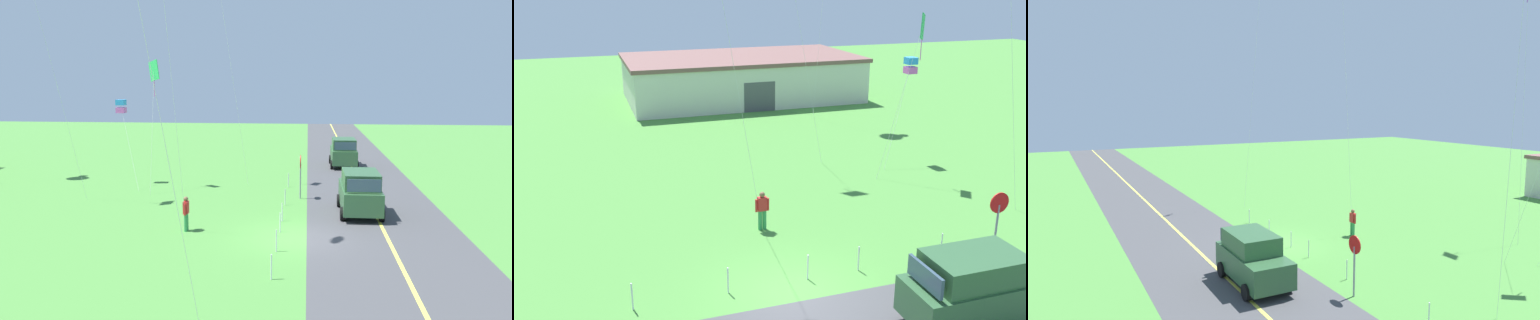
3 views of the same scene
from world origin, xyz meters
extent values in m
cube|color=#478438|center=(0.00, 0.00, -0.05)|extent=(120.00, 120.00, 0.10)
cube|color=#424244|center=(0.00, -4.00, 0.00)|extent=(120.00, 7.00, 0.00)
cube|color=#E5E04C|center=(0.00, -4.00, 0.01)|extent=(120.00, 0.16, 0.00)
cube|color=#2D5633|center=(4.48, -3.18, 0.89)|extent=(4.40, 1.90, 1.10)
cube|color=#2D5633|center=(4.23, -3.18, 1.84)|extent=(2.73, 1.75, 0.80)
cube|color=#334756|center=(5.32, -3.18, 1.84)|extent=(0.10, 1.62, 0.64)
cube|color=#334756|center=(2.61, -3.18, 1.84)|extent=(0.10, 1.62, 0.60)
cylinder|color=black|center=(5.91, -2.23, 0.34)|extent=(0.68, 0.22, 0.68)
cylinder|color=black|center=(5.91, -4.13, 0.34)|extent=(0.68, 0.22, 0.68)
cylinder|color=black|center=(3.05, -2.23, 0.34)|extent=(0.68, 0.22, 0.68)
cylinder|color=black|center=(3.05, -4.13, 0.34)|extent=(0.68, 0.22, 0.68)
cylinder|color=gray|center=(7.58, -0.10, 1.05)|extent=(0.08, 0.08, 2.10)
cylinder|color=red|center=(7.58, -0.10, 2.18)|extent=(0.76, 0.04, 0.76)
cylinder|color=white|center=(7.58, -0.07, 2.18)|extent=(0.62, 0.01, 0.62)
cylinder|color=#338C4C|center=(0.44, 4.96, 0.41)|extent=(0.16, 0.16, 0.82)
cylinder|color=#338C4C|center=(0.62, 4.96, 0.41)|extent=(0.16, 0.16, 0.82)
cube|color=red|center=(0.53, 4.96, 1.10)|extent=(0.36, 0.22, 0.56)
cylinder|color=red|center=(0.29, 4.96, 1.05)|extent=(0.10, 0.10, 0.52)
cylinder|color=red|center=(0.77, 4.96, 1.05)|extent=(0.10, 0.10, 0.52)
sphere|color=brown|center=(0.53, 4.96, 1.49)|extent=(0.22, 0.22, 0.22)
cylinder|color=silver|center=(-0.64, 5.25, 7.77)|extent=(2.36, 0.59, 15.54)
cylinder|color=silver|center=(5.21, 13.26, 7.61)|extent=(2.03, 2.35, 15.23)
cylinder|color=silver|center=(-10.38, 3.38, 8.63)|extent=(1.84, 2.34, 17.27)
cylinder|color=silver|center=(8.85, 8.94, 3.69)|extent=(2.12, 0.19, 7.38)
cylinder|color=silver|center=(11.13, 4.25, 6.61)|extent=(0.95, 1.77, 13.23)
cylinder|color=silver|center=(-5.00, 0.70, 0.45)|extent=(0.05, 0.05, 0.90)
cylinder|color=silver|center=(-2.00, 0.70, 0.45)|extent=(0.05, 0.05, 0.90)
cylinder|color=silver|center=(0.75, 0.70, 0.45)|extent=(0.05, 0.05, 0.90)
cylinder|color=silver|center=(2.63, 0.70, 0.45)|extent=(0.05, 0.05, 0.90)
cylinder|color=silver|center=(5.96, 0.70, 0.45)|extent=(0.05, 0.05, 0.90)
cylinder|color=silver|center=(10.90, 0.70, 0.45)|extent=(0.05, 0.05, 0.90)
camera|label=1|loc=(-22.31, -0.47, 6.83)|focal=37.03mm
camera|label=2|loc=(-5.94, -15.13, 9.76)|focal=40.40mm
camera|label=3|loc=(22.12, -10.92, 7.85)|focal=32.27mm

